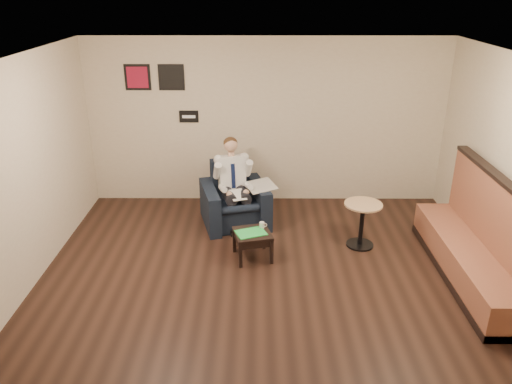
{
  "coord_description": "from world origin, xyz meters",
  "views": [
    {
      "loc": [
        -0.14,
        -5.18,
        3.59
      ],
      "look_at": [
        -0.17,
        1.2,
        0.88
      ],
      "focal_mm": 35.0,
      "sensor_mm": 36.0,
      "label": 1
    }
  ],
  "objects_px": {
    "seated_man": "(236,188)",
    "green_folder": "(251,233)",
    "coffee_mug": "(262,225)",
    "armchair": "(235,196)",
    "side_table": "(253,245)",
    "smartphone": "(253,227)",
    "banquette": "(474,231)",
    "cafe_table": "(362,225)"
  },
  "relations": [
    {
      "from": "seated_man",
      "to": "cafe_table",
      "type": "distance_m",
      "value": 1.97
    },
    {
      "from": "armchair",
      "to": "seated_man",
      "type": "height_order",
      "value": "seated_man"
    },
    {
      "from": "smartphone",
      "to": "cafe_table",
      "type": "distance_m",
      "value": 1.58
    },
    {
      "from": "green_folder",
      "to": "coffee_mug",
      "type": "relative_size",
      "value": 4.74
    },
    {
      "from": "armchair",
      "to": "banquette",
      "type": "relative_size",
      "value": 0.37
    },
    {
      "from": "smartphone",
      "to": "banquette",
      "type": "bearing_deg",
      "value": -16.31
    },
    {
      "from": "smartphone",
      "to": "banquette",
      "type": "relative_size",
      "value": 0.05
    },
    {
      "from": "seated_man",
      "to": "cafe_table",
      "type": "relative_size",
      "value": 1.92
    },
    {
      "from": "banquette",
      "to": "cafe_table",
      "type": "distance_m",
      "value": 1.53
    },
    {
      "from": "coffee_mug",
      "to": "side_table",
      "type": "bearing_deg",
      "value": -132.73
    },
    {
      "from": "coffee_mug",
      "to": "cafe_table",
      "type": "xyz_separation_m",
      "value": [
        1.45,
        0.22,
        -0.1
      ]
    },
    {
      "from": "coffee_mug",
      "to": "seated_man",
      "type": "bearing_deg",
      "value": 114.95
    },
    {
      "from": "side_table",
      "to": "smartphone",
      "type": "bearing_deg",
      "value": 86.23
    },
    {
      "from": "armchair",
      "to": "coffee_mug",
      "type": "relative_size",
      "value": 11.63
    },
    {
      "from": "seated_man",
      "to": "smartphone",
      "type": "height_order",
      "value": "seated_man"
    },
    {
      "from": "coffee_mug",
      "to": "cafe_table",
      "type": "relative_size",
      "value": 0.12
    },
    {
      "from": "seated_man",
      "to": "coffee_mug",
      "type": "bearing_deg",
      "value": -79.64
    },
    {
      "from": "green_folder",
      "to": "smartphone",
      "type": "height_order",
      "value": "green_folder"
    },
    {
      "from": "armchair",
      "to": "side_table",
      "type": "xyz_separation_m",
      "value": [
        0.29,
        -1.1,
        -0.27
      ]
    },
    {
      "from": "side_table",
      "to": "cafe_table",
      "type": "distance_m",
      "value": 1.62
    },
    {
      "from": "smartphone",
      "to": "seated_man",
      "type": "bearing_deg",
      "value": 104.43
    },
    {
      "from": "side_table",
      "to": "green_folder",
      "type": "xyz_separation_m",
      "value": [
        -0.02,
        -0.02,
        0.2
      ]
    },
    {
      "from": "green_folder",
      "to": "coffee_mug",
      "type": "xyz_separation_m",
      "value": [
        0.15,
        0.16,
        0.04
      ]
    },
    {
      "from": "armchair",
      "to": "green_folder",
      "type": "bearing_deg",
      "value": -91.04
    },
    {
      "from": "armchair",
      "to": "smartphone",
      "type": "relative_size",
      "value": 7.89
    },
    {
      "from": "green_folder",
      "to": "coffee_mug",
      "type": "distance_m",
      "value": 0.23
    },
    {
      "from": "seated_man",
      "to": "coffee_mug",
      "type": "xyz_separation_m",
      "value": [
        0.39,
        -0.84,
        -0.21
      ]
    },
    {
      "from": "banquette",
      "to": "cafe_table",
      "type": "bearing_deg",
      "value": 145.63
    },
    {
      "from": "side_table",
      "to": "smartphone",
      "type": "height_order",
      "value": "smartphone"
    },
    {
      "from": "side_table",
      "to": "green_folder",
      "type": "relative_size",
      "value": 1.22
    },
    {
      "from": "armchair",
      "to": "banquette",
      "type": "distance_m",
      "value": 3.49
    },
    {
      "from": "armchair",
      "to": "cafe_table",
      "type": "height_order",
      "value": "armchair"
    },
    {
      "from": "smartphone",
      "to": "cafe_table",
      "type": "height_order",
      "value": "cafe_table"
    },
    {
      "from": "seated_man",
      "to": "green_folder",
      "type": "bearing_deg",
      "value": -91.17
    },
    {
      "from": "armchair",
      "to": "green_folder",
      "type": "height_order",
      "value": "armchair"
    },
    {
      "from": "banquette",
      "to": "cafe_table",
      "type": "xyz_separation_m",
      "value": [
        -1.23,
        0.84,
        -0.34
      ]
    },
    {
      "from": "armchair",
      "to": "coffee_mug",
      "type": "height_order",
      "value": "armchair"
    },
    {
      "from": "cafe_table",
      "to": "side_table",
      "type": "bearing_deg",
      "value": -167.24
    },
    {
      "from": "seated_man",
      "to": "side_table",
      "type": "relative_size",
      "value": 2.67
    },
    {
      "from": "seated_man",
      "to": "smartphone",
      "type": "bearing_deg",
      "value": -86.57
    },
    {
      "from": "side_table",
      "to": "coffee_mug",
      "type": "relative_size",
      "value": 5.79
    },
    {
      "from": "banquette",
      "to": "armchair",
      "type": "bearing_deg",
      "value": 152.9
    }
  ]
}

